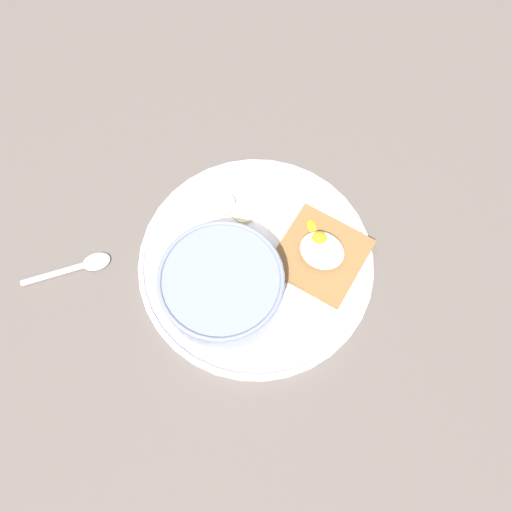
# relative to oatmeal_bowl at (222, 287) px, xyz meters

# --- Properties ---
(ground_plane) EXTENTS (1.20, 1.20, 0.02)m
(ground_plane) POSITION_rel_oatmeal_bowl_xyz_m (0.01, 0.06, -0.05)
(ground_plane) COLOR #504844
(ground_plane) RESTS_ON ground
(plate) EXTENTS (0.30, 0.30, 0.02)m
(plate) POSITION_rel_oatmeal_bowl_xyz_m (0.01, 0.06, -0.03)
(plate) COLOR white
(plate) RESTS_ON ground_plane
(oatmeal_bowl) EXTENTS (0.15, 0.15, 0.06)m
(oatmeal_bowl) POSITION_rel_oatmeal_bowl_xyz_m (0.00, 0.00, 0.00)
(oatmeal_bowl) COLOR slate
(oatmeal_bowl) RESTS_ON plate
(toast_slice) EXTENTS (0.11, 0.11, 0.01)m
(toast_slice) POSITION_rel_oatmeal_bowl_xyz_m (0.08, 0.11, -0.03)
(toast_slice) COLOR brown
(toast_slice) RESTS_ON plate
(poached_egg) EXTENTS (0.07, 0.06, 0.03)m
(poached_egg) POSITION_rel_oatmeal_bowl_xyz_m (0.08, 0.11, -0.01)
(poached_egg) COLOR white
(poached_egg) RESTS_ON toast_slice
(banana_slice_front) EXTENTS (0.04, 0.04, 0.02)m
(banana_slice_front) POSITION_rel_oatmeal_bowl_xyz_m (-0.01, 0.13, -0.02)
(banana_slice_front) COLOR beige
(banana_slice_front) RESTS_ON plate
(banana_slice_left) EXTENTS (0.04, 0.04, 0.01)m
(banana_slice_left) POSITION_rel_oatmeal_bowl_xyz_m (-0.04, 0.08, -0.03)
(banana_slice_left) COLOR beige
(banana_slice_left) RESTS_ON plate
(banana_slice_back) EXTENTS (0.04, 0.04, 0.01)m
(banana_slice_back) POSITION_rel_oatmeal_bowl_xyz_m (-0.04, 0.11, -0.03)
(banana_slice_back) COLOR beige
(banana_slice_back) RESTS_ON plate
(banana_slice_right) EXTENTS (0.04, 0.04, 0.02)m
(banana_slice_right) POSITION_rel_oatmeal_bowl_xyz_m (-0.06, 0.11, -0.03)
(banana_slice_right) COLOR beige
(banana_slice_right) RESTS_ON plate
(spoon) EXTENTS (0.09, 0.10, 0.01)m
(spoon) POSITION_rel_oatmeal_bowl_xyz_m (-0.18, -0.06, -0.04)
(spoon) COLOR silver
(spoon) RESTS_ON ground_plane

